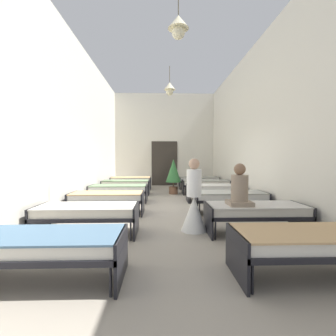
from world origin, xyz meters
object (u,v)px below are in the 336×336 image
bed_left_row_2 (107,197)px  bed_left_row_3 (119,189)px  bed_right_row_1 (255,211)px  bed_left_row_5 (131,180)px  bed_left_row_0 (43,245)px  bed_right_row_0 (311,242)px  patient_seated_primary (240,190)px  bed_right_row_2 (230,197)px  bed_right_row_3 (215,189)px  bed_right_row_5 (199,180)px  nurse_near_aisle (194,205)px  potted_plant (173,173)px  bed_left_row_1 (87,212)px  bed_left_row_4 (126,184)px  bed_right_row_4 (205,183)px

bed_left_row_2 → bed_left_row_3: same height
bed_right_row_1 → bed_left_row_5: bearing=115.0°
bed_left_row_0 → bed_right_row_0: bearing=0.0°
patient_seated_primary → bed_left_row_3: bearing=129.0°
bed_right_row_1 → bed_right_row_2: size_ratio=1.00×
bed_left_row_2 → bed_right_row_3: 3.70m
bed_right_row_1 → bed_right_row_3: size_ratio=1.00×
bed_right_row_5 → nurse_near_aisle: 6.89m
bed_right_row_0 → potted_plant: potted_plant is taller
bed_left_row_1 → bed_left_row_4: bearing=90.0°
bed_right_row_2 → nurse_near_aisle: 1.95m
bed_left_row_4 → bed_right_row_0: bearing=-65.0°
bed_left_row_2 → nurse_near_aisle: size_ratio=1.28×
bed_right_row_1 → bed_right_row_2: bearing=90.0°
bed_right_row_1 → bed_left_row_2: (-3.26, 1.75, 0.00)m
bed_left_row_0 → bed_right_row_2: (3.26, 3.49, 0.00)m
bed_right_row_4 → patient_seated_primary: patient_seated_primary is taller
bed_right_row_2 → bed_right_row_3: (0.00, 1.75, 0.00)m
bed_left_row_1 → bed_left_row_4: (0.00, 5.24, 0.00)m
bed_right_row_0 → nurse_near_aisle: bearing=121.3°
bed_left_row_4 → bed_right_row_4: same height
bed_left_row_1 → bed_left_row_5: 6.98m
bed_left_row_4 → bed_left_row_5: (0.00, 1.75, 0.00)m
bed_left_row_5 → potted_plant: bearing=-40.7°
bed_left_row_3 → bed_left_row_4: size_ratio=1.00×
patient_seated_primary → potted_plant: 5.49m
bed_left_row_0 → bed_right_row_5: same height
bed_right_row_1 → bed_left_row_3: (-3.26, 3.49, 0.00)m
bed_right_row_0 → bed_left_row_4: size_ratio=1.00×
bed_left_row_0 → bed_left_row_4: (0.00, 6.98, 0.00)m
bed_left_row_5 → nurse_near_aisle: bearing=-73.0°
bed_left_row_1 → patient_seated_primary: (2.91, -0.10, 0.43)m
bed_left_row_4 → bed_right_row_4: 3.26m
potted_plant → bed_left_row_2: bearing=-118.6°
bed_left_row_1 → patient_seated_primary: bearing=-1.9°
potted_plant → nurse_near_aisle: bearing=-88.5°
bed_right_row_1 → potted_plant: (-1.32, 5.31, 0.45)m
bed_right_row_1 → patient_seated_primary: (-0.35, -0.10, 0.43)m
bed_right_row_0 → patient_seated_primary: (-0.35, 1.65, 0.43)m
bed_left_row_3 → potted_plant: size_ratio=1.32×
bed_right_row_3 → bed_right_row_2: bearing=-90.0°
bed_left_row_5 → nurse_near_aisle: size_ratio=1.28×
bed_left_row_3 → bed_right_row_5: 4.78m
bed_right_row_5 → bed_right_row_1: bearing=-90.0°
bed_right_row_3 → nurse_near_aisle: size_ratio=1.28×
bed_left_row_1 → bed_left_row_4: size_ratio=1.00×
bed_left_row_4 → potted_plant: size_ratio=1.32×
bed_right_row_3 → bed_left_row_4: bearing=151.8°
patient_seated_primary → nurse_near_aisle: bearing=160.6°
bed_right_row_0 → bed_left_row_1: size_ratio=1.00×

